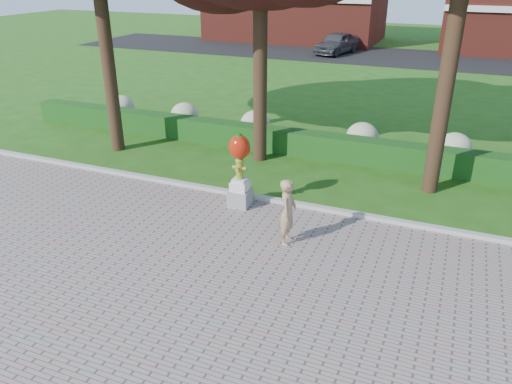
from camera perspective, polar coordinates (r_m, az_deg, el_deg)
ground at (r=11.16m, az=-1.56°, el=-7.86°), size 100.00×100.00×0.00m
curb at (r=13.57m, az=3.54°, el=-1.25°), size 40.00×0.18×0.15m
lawn_hedge at (r=17.00m, az=8.01°, el=5.22°), size 24.00×0.70×0.80m
hydrangea_row at (r=17.76m, az=10.67°, el=6.40°), size 20.10×1.10×0.99m
street at (r=37.27m, az=16.66°, el=14.49°), size 50.00×8.00×0.02m
hydrant_sculpture at (r=13.08m, az=-1.88°, el=2.76°), size 0.59×0.57×2.04m
woman at (r=11.41m, az=3.65°, el=-2.29°), size 0.42×0.61×1.59m
parked_car at (r=37.79m, az=9.21°, el=16.47°), size 2.76×4.69×1.50m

